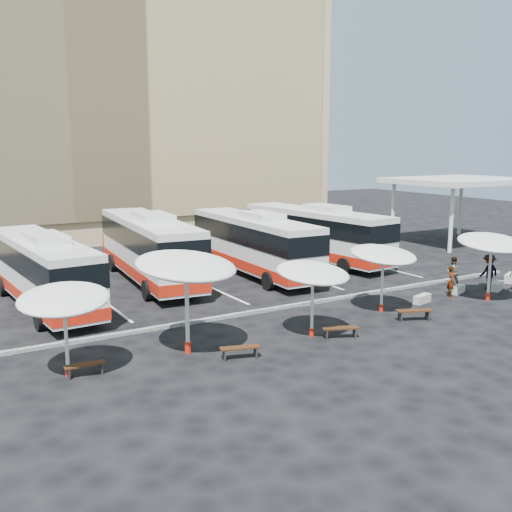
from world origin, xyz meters
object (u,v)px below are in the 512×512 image
sunshade_3 (383,255)px  wood_bench_0 (85,367)px  bus_3 (315,232)px  wood_bench_2 (341,330)px  conc_bench_2 (497,286)px  passenger_0 (451,281)px  passenger_3 (489,271)px  conc_bench_0 (422,299)px  bus_0 (42,268)px  sunshade_0 (64,299)px  passenger_1 (453,272)px  sunshade_1 (186,266)px  bus_1 (149,246)px  bus_2 (253,242)px  sunshade_4 (492,243)px  wood_bench_1 (240,350)px  conc_bench_1 (458,289)px  wood_bench_3 (414,312)px  conc_bench_3 (511,278)px  sunshade_2 (313,273)px

sunshade_3 → wood_bench_0: size_ratio=2.43×
bus_3 → wood_bench_2: bearing=-128.4°
conc_bench_2 → passenger_0: size_ratio=0.74×
passenger_0 → passenger_3: bearing=-46.6°
conc_bench_0 → sunshade_3: bearing=-177.0°
bus_0 → passenger_3: (21.78, -8.75, -0.94)m
conc_bench_0 → passenger_0: bearing=4.2°
wood_bench_2 → sunshade_3: bearing=26.8°
sunshade_0 → passenger_1: sunshade_0 is taller
bus_0 → sunshade_1: 10.38m
bus_1 → bus_2: bearing=-7.5°
bus_0 → sunshade_3: 16.38m
sunshade_1 → passenger_1: size_ratio=2.98×
bus_0 → sunshade_4: bus_0 is taller
conc_bench_2 → passenger_3: size_ratio=0.62×
bus_2 → sunshade_3: bus_2 is taller
bus_1 → sunshade_0: bus_1 is taller
wood_bench_1 → passenger_3: (17.15, 2.57, 0.61)m
conc_bench_2 → bus_2: bearing=131.4°
conc_bench_1 → passenger_0: passenger_0 is taller
wood_bench_2 → conc_bench_0: bearing=17.8°
bus_1 → sunshade_0: (-7.72, -12.37, 0.63)m
bus_3 → bus_2: bearing=-173.0°
passenger_1 → conc_bench_0: bearing=36.0°
bus_3 → passenger_1: (2.27, -9.81, -1.17)m
bus_0 → bus_2: size_ratio=0.96×
wood_bench_3 → sunshade_4: bearing=6.4°
wood_bench_1 → conc_bench_1: size_ratio=1.38×
sunshade_4 → passenger_0: sunshade_4 is taller
bus_3 → wood_bench_3: (-4.48, -13.52, -1.62)m
conc_bench_2 → passenger_3: (-0.10, 0.53, 0.74)m
bus_1 → conc_bench_2: 19.54m
wood_bench_1 → conc_bench_0: wood_bench_1 is taller
bus_0 → passenger_1: bus_0 is taller
bus_1 → bus_3: 11.77m
conc_bench_0 → conc_bench_3: (7.89, 0.73, 0.03)m
wood_bench_3 → sunshade_0: bearing=175.0°
sunshade_2 → sunshade_3: (5.03, 1.31, 0.07)m
sunshade_3 → wood_bench_2: size_ratio=2.21×
conc_bench_3 → passenger_1: bearing=165.5°
bus_0 → sunshade_0: bearing=-100.6°
sunshade_3 → sunshade_4: bearing=-11.0°
sunshade_4 → conc_bench_3: size_ratio=3.27×
sunshade_0 → conc_bench_1: bearing=3.1°
sunshade_2 → wood_bench_3: (5.29, -0.54, -2.29)m
sunshade_2 → wood_bench_2: size_ratio=2.34×
conc_bench_3 → sunshade_3: bearing=-175.3°
sunshade_1 → wood_bench_2: bearing=-14.7°
wood_bench_0 → wood_bench_2: size_ratio=0.91×
wood_bench_0 → conc_bench_3: (25.01, 1.68, -0.08)m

